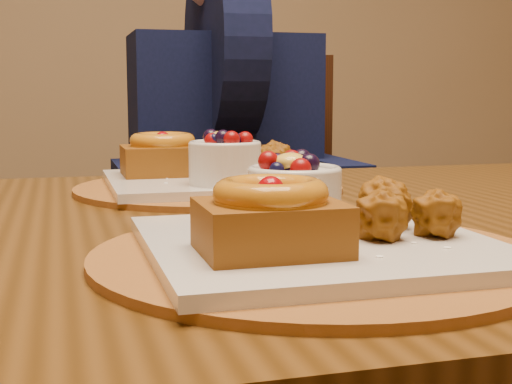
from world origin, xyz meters
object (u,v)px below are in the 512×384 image
at_px(place_setting_near, 312,232).
at_px(chair_far, 228,243).
at_px(dining_table, 249,283).
at_px(diner, 224,120).
at_px(place_setting_far, 207,172).

bearing_deg(place_setting_near, chair_far, 80.62).
bearing_deg(place_setting_near, dining_table, 89.31).
xyz_separation_m(place_setting_near, diner, (0.14, 0.94, 0.06)).
relative_size(dining_table, place_setting_near, 4.21).
height_order(dining_table, place_setting_far, place_setting_far).
relative_size(place_setting_near, chair_far, 0.39).
xyz_separation_m(place_setting_far, diner, (0.14, 0.51, 0.05)).
xyz_separation_m(place_setting_far, chair_far, (0.17, 0.60, -0.24)).
distance_m(dining_table, place_setting_far, 0.24).
bearing_deg(place_setting_far, diner, 74.39).
distance_m(place_setting_near, place_setting_far, 0.43).
height_order(dining_table, chair_far, chair_far).
bearing_deg(place_setting_near, diner, 81.41).
xyz_separation_m(dining_table, diner, (0.14, 0.73, 0.16)).
xyz_separation_m(place_setting_near, place_setting_far, (-0.00, 0.43, 0.00)).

